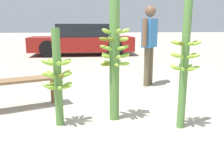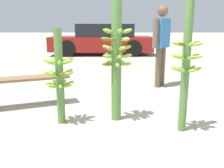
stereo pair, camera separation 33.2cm
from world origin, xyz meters
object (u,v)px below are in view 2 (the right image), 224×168
Objects in this scene: banana_stalk_left at (59,76)px; banana_stalk_center at (116,58)px; parked_car at (102,40)px; banana_stalk_right at (185,63)px; vendor_person at (161,39)px; market_bench at (25,82)px.

banana_stalk_left is 0.80m from banana_stalk_center.
banana_stalk_left is at bearing 177.66° from parked_car.
vendor_person reaches higher than banana_stalk_right.
banana_stalk_center is at bearing 9.75° from vendor_person.
banana_stalk_center reaches higher than market_bench.
banana_stalk_left is at bearing -3.35° from vendor_person.
parked_car is (-1.33, 8.32, -0.21)m from banana_stalk_right.
banana_stalk_right is at bearing -44.65° from market_bench.
vendor_person is at bearing 86.33° from banana_stalk_right.
banana_stalk_left is 0.29× the size of parked_car.
banana_stalk_center is at bearing -176.87° from parked_car.
banana_stalk_center is at bearing 155.16° from banana_stalk_right.
banana_stalk_right is (0.84, -0.39, -0.01)m from banana_stalk_center.
market_bench is at bearing -24.06° from vendor_person.
banana_stalk_center is 1.20× the size of market_bench.
vendor_person is (0.15, 2.36, 0.15)m from banana_stalk_right.
banana_stalk_left is at bearing -170.20° from banana_stalk_center.
banana_stalk_left reaches higher than market_bench.
market_bench is at bearing 158.43° from banana_stalk_center.
banana_stalk_center is at bearing 9.80° from banana_stalk_left.
banana_stalk_center is 0.99× the size of banana_stalk_right.
banana_stalk_right is 2.37m from vendor_person.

